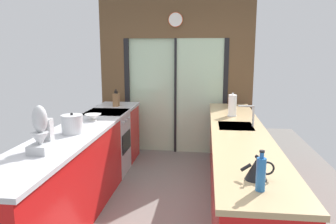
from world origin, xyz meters
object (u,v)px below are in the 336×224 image
mixing_bowl (93,117)px  knife_block (116,100)px  stand_mixer (42,134)px  soap_bottle (261,173)px  oven_range (107,143)px  paper_towel_roll (232,106)px  kettle (257,169)px  stock_pot (72,124)px

mixing_bowl → knife_block: bearing=90.0°
stand_mixer → soap_bottle: (1.78, -0.62, -0.05)m
oven_range → knife_block: 0.75m
oven_range → paper_towel_roll: 1.90m
kettle → oven_range: bearing=127.3°
knife_block → oven_range: bearing=-92.1°
stand_mixer → soap_bottle: 1.88m
stand_mixer → paper_towel_roll: 2.55m
stand_mixer → paper_towel_roll: bearing=45.8°
stand_mixer → knife_block: bearing=90.0°
stock_pot → knife_block: bearing=90.0°
kettle → soap_bottle: soap_bottle is taller
oven_range → soap_bottle: 3.18m
soap_bottle → knife_block: bearing=120.3°
oven_range → stand_mixer: stand_mixer is taller
oven_range → mixing_bowl: (0.02, -0.61, 0.51)m
oven_range → soap_bottle: size_ratio=3.43×
soap_bottle → paper_towel_roll: 2.44m
oven_range → stand_mixer: 2.04m
oven_range → paper_towel_roll: (1.80, -0.11, 0.61)m
kettle → soap_bottle: (-0.00, -0.19, 0.04)m
mixing_bowl → stock_pot: bearing=-90.0°
knife_block → stand_mixer: (0.00, -2.44, 0.06)m
stand_mixer → soap_bottle: size_ratio=1.57×
stand_mixer → stock_pot: bearing=90.0°
stock_pot → soap_bottle: size_ratio=0.85×
kettle → paper_towel_roll: size_ratio=0.73×
mixing_bowl → soap_bottle: bearing=-47.5°
oven_range → mixing_bowl: size_ratio=4.39×
paper_towel_roll → stand_mixer: bearing=-134.2°
mixing_bowl → paper_towel_roll: paper_towel_roll is taller
oven_range → kettle: 3.02m
stand_mixer → stock_pot: 0.67m
mixing_bowl → kettle: (1.78, -1.75, 0.03)m
oven_range → knife_block: bearing=87.9°
knife_block → stock_pot: bearing=-90.0°
soap_bottle → mixing_bowl: bearing=132.5°
oven_range → stock_pot: bearing=-89.2°
stand_mixer → mixing_bowl: bearing=90.0°
knife_block → stand_mixer: size_ratio=0.65×
stock_pot → paper_towel_roll: 2.13m
knife_block → stock_pot: (0.00, -1.77, -0.00)m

